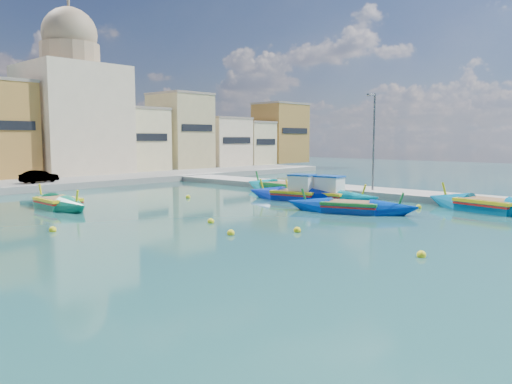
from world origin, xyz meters
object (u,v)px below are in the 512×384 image
luzzu_green (58,204)px  luzzu_cyan_south (489,207)px  luzzu_blue_south (351,208)px  quay_street_lamp (373,141)px  luzzu_cyan_mid (285,189)px  luzzu_blue_cabin (297,195)px  church_block (72,104)px  luzzu_turquoise_cabin (324,196)px

luzzu_green → luzzu_cyan_south: 27.54m
luzzu_green → luzzu_blue_south: (11.48, -15.00, -0.01)m
quay_street_lamp → luzzu_cyan_mid: bearing=109.4°
luzzu_blue_cabin → luzzu_blue_south: bearing=-112.5°
quay_street_lamp → luzzu_blue_south: quay_street_lamp is taller
luzzu_cyan_mid → quay_street_lamp: bearing=-70.6°
luzzu_blue_south → luzzu_cyan_south: bearing=-44.8°
church_block → quay_street_lamp: size_ratio=2.39×
church_block → luzzu_blue_cabin: size_ratio=2.23×
luzzu_blue_cabin → luzzu_cyan_mid: bearing=49.1°
luzzu_turquoise_cabin → luzzu_blue_cabin: bearing=120.8°
church_block → luzzu_turquoise_cabin: church_block is taller
luzzu_blue_cabin → luzzu_green: bearing=148.3°
church_block → luzzu_cyan_mid: (5.00, -27.07, -8.11)m
luzzu_turquoise_cabin → luzzu_cyan_south: bearing=-76.7°
church_block → luzzu_green: 27.06m
luzzu_turquoise_cabin → luzzu_blue_south: 5.85m
quay_street_lamp → luzzu_cyan_south: 10.71m
luzzu_green → quay_street_lamp: bearing=-29.8°
luzzu_turquoise_cabin → luzzu_cyan_mid: (2.54, 5.83, -0.05)m
luzzu_cyan_mid → luzzu_blue_south: 12.10m
luzzu_blue_cabin → luzzu_cyan_mid: (3.56, 4.11, -0.06)m
luzzu_cyan_south → luzzu_turquoise_cabin: bearing=103.3°
church_block → luzzu_blue_cabin: church_block is taller
luzzu_blue_south → luzzu_blue_cabin: bearing=67.5°
church_block → luzzu_cyan_south: 44.64m
luzzu_cyan_south → quay_street_lamp: bearing=75.7°
luzzu_turquoise_cabin → luzzu_cyan_south: 11.01m
luzzu_turquoise_cabin → luzzu_green: (-15.12, 10.42, -0.09)m
quay_street_lamp → luzzu_turquoise_cabin: (-4.98, 1.10, -3.99)m
church_block → luzzu_blue_south: (-1.18, -37.48, -8.15)m
luzzu_blue_cabin → luzzu_green: 16.56m
luzzu_turquoise_cabin → luzzu_cyan_mid: bearing=66.5°
church_block → luzzu_blue_south: 38.38m
church_block → quay_street_lamp: church_block is taller
luzzu_blue_south → luzzu_turquoise_cabin: bearing=51.6°
luzzu_cyan_mid → luzzu_cyan_south: 16.54m
luzzu_turquoise_cabin → luzzu_cyan_south: (2.54, -10.71, -0.05)m
church_block → luzzu_blue_south: bearing=-91.8°
luzzu_green → luzzu_blue_cabin: bearing=-31.7°
quay_street_lamp → luzzu_cyan_mid: quay_street_lamp is taller
church_block → luzzu_green: size_ratio=2.45×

